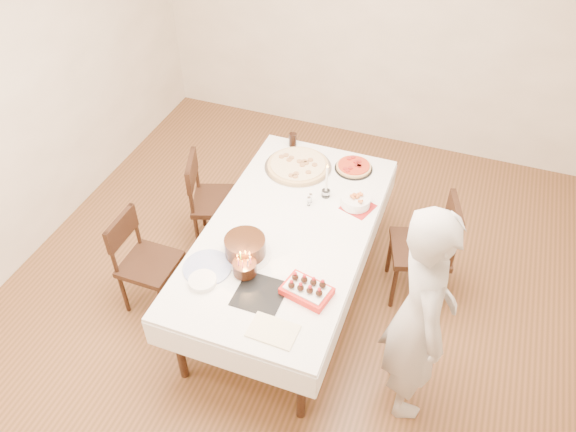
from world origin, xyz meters
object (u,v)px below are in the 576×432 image
(cola_glass, at_px, (293,140))
(layer_cake, at_px, (245,247))
(chair_left_savory, at_px, (218,201))
(strawberry_box, at_px, (307,290))
(dining_table, at_px, (288,264))
(pizza_pepperoni, at_px, (354,167))
(taper_candle, at_px, (327,181))
(birthday_cake, at_px, (244,264))
(pasta_bowl, at_px, (356,201))
(chair_right_savory, at_px, (420,249))
(person, at_px, (420,316))
(pizza_white, at_px, (298,165))
(chair_left_dessert, at_px, (150,264))

(cola_glass, distance_m, layer_cake, 1.33)
(chair_left_savory, relative_size, strawberry_box, 2.88)
(dining_table, distance_m, pizza_pepperoni, 0.97)
(taper_candle, distance_m, birthday_cake, 0.98)
(strawberry_box, bearing_deg, pasta_bowl, 86.08)
(dining_table, distance_m, layer_cake, 0.59)
(chair_right_savory, bearing_deg, person, -100.34)
(pizza_white, height_order, birthday_cake, birthday_cake)
(chair_right_savory, xyz_separation_m, person, (0.11, -0.95, 0.38))
(pizza_white, height_order, cola_glass, cola_glass)
(pasta_bowl, bearing_deg, layer_cake, -127.23)
(chair_left_savory, bearing_deg, chair_right_savory, 160.91)
(chair_right_savory, distance_m, strawberry_box, 1.17)
(chair_right_savory, height_order, pizza_pepperoni, chair_right_savory)
(dining_table, bearing_deg, pasta_bowl, 47.38)
(pasta_bowl, xyz_separation_m, strawberry_box, (-0.06, -0.95, -0.01))
(chair_left_dessert, bearing_deg, birthday_cake, 173.88)
(dining_table, relative_size, pizza_pepperoni, 6.93)
(chair_left_savory, height_order, pizza_white, chair_left_savory)
(pasta_bowl, relative_size, layer_cake, 0.62)
(chair_left_dessert, bearing_deg, chair_right_savory, -156.07)
(pizza_white, relative_size, layer_cake, 1.53)
(pizza_pepperoni, bearing_deg, chair_right_savory, -32.53)
(chair_left_savory, xyz_separation_m, pasta_bowl, (1.17, 0.01, 0.35))
(chair_left_dessert, height_order, strawberry_box, chair_left_dessert)
(birthday_cake, bearing_deg, chair_left_savory, 126.09)
(chair_left_savory, xyz_separation_m, person, (1.82, -0.94, 0.40))
(dining_table, relative_size, chair_left_savory, 2.42)
(chair_left_dessert, bearing_deg, strawberry_box, 175.04)
(layer_cake, distance_m, birthday_cake, 0.18)
(chair_right_savory, height_order, taper_candle, taper_candle)
(taper_candle, relative_size, birthday_cake, 1.94)
(dining_table, bearing_deg, chair_right_savory, 24.54)
(chair_left_dessert, relative_size, pasta_bowl, 3.80)
(pizza_pepperoni, xyz_separation_m, cola_glass, (-0.58, 0.14, 0.04))
(dining_table, bearing_deg, layer_cake, -119.21)
(person, distance_m, taper_candle, 1.32)
(chair_left_dessert, relative_size, birthday_cake, 5.34)
(taper_candle, bearing_deg, birthday_cake, -105.69)
(chair_left_dessert, distance_m, pasta_bowl, 1.63)
(pizza_white, bearing_deg, chair_left_savory, -154.03)
(pizza_white, xyz_separation_m, birthday_cake, (0.06, -1.21, 0.07))
(birthday_cake, bearing_deg, pasta_bowl, 61.20)
(person, xyz_separation_m, cola_glass, (-1.36, 1.51, -0.03))
(pizza_white, relative_size, taper_candle, 1.78)
(person, bearing_deg, dining_table, 42.64)
(pasta_bowl, distance_m, cola_glass, 0.91)
(chair_left_dessert, height_order, pasta_bowl, chair_left_dessert)
(chair_left_dessert, height_order, cola_glass, cola_glass)
(pizza_white, relative_size, strawberry_box, 1.79)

